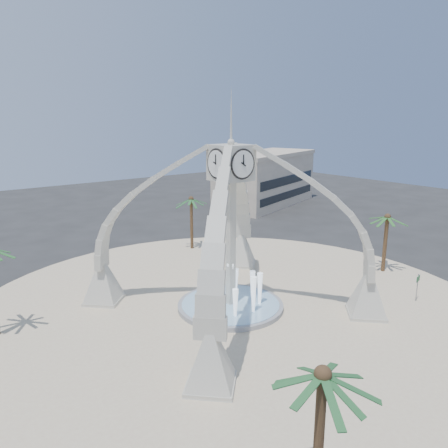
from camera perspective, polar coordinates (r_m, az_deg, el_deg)
ground at (r=33.81m, az=0.85°, el=-10.95°), size 140.00×140.00×0.00m
plaza at (r=33.80m, az=0.85°, el=-10.91°), size 40.00×40.00×0.06m
clock_tower at (r=31.64m, az=0.89°, el=-0.22°), size 17.94×17.94×16.30m
fountain at (r=33.69m, az=0.85°, el=-10.51°), size 8.00×8.00×3.62m
building_ne at (r=72.23m, az=5.48°, el=5.93°), size 21.87×14.17×8.60m
palm_east at (r=42.61m, az=20.57°, el=0.79°), size 4.42×4.42×5.98m
palm_north at (r=47.09m, az=-4.31°, el=3.19°), size 4.54×4.54×6.26m
palm_south at (r=15.77m, az=12.76°, el=-18.89°), size 4.57×4.57×6.56m
street_sign at (r=37.51m, az=23.98°, el=-6.95°), size 0.83×0.19×2.28m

